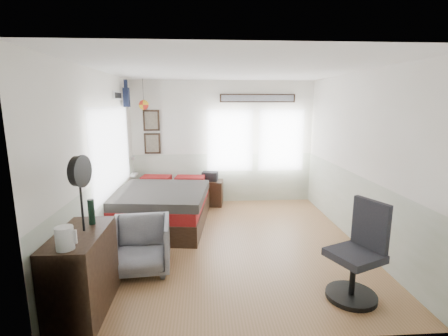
{
  "coord_description": "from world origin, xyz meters",
  "views": [
    {
      "loc": [
        -0.45,
        -4.91,
        2.22
      ],
      "look_at": [
        -0.1,
        0.4,
        1.15
      ],
      "focal_mm": 26.0,
      "sensor_mm": 36.0,
      "label": 1
    }
  ],
  "objects": [
    {
      "name": "bottle",
      "position": [
        -1.69,
        -1.41,
        1.04
      ],
      "size": [
        0.07,
        0.07,
        0.28
      ],
      "primitive_type": "cylinder",
      "color": "black",
      "rests_on": "dresser"
    },
    {
      "name": "black_bag",
      "position": [
        -0.3,
        2.01,
        0.65
      ],
      "size": [
        0.37,
        0.28,
        0.2
      ],
      "primitive_type": "cube",
      "rotation": [
        0.0,
        0.0,
        -0.21
      ],
      "color": "black",
      "rests_on": "nightstand"
    },
    {
      "name": "nightstand",
      "position": [
        -0.3,
        2.01,
        0.27
      ],
      "size": [
        0.6,
        0.51,
        0.55
      ],
      "primitive_type": "cube",
      "rotation": [
        0.0,
        0.0,
        -0.14
      ],
      "color": "black",
      "rests_on": "ground_plane"
    },
    {
      "name": "kettle",
      "position": [
        -1.72,
        -2.04,
        1.01
      ],
      "size": [
        0.19,
        0.16,
        0.22
      ],
      "rotation": [
        0.0,
        0.0,
        0.28
      ],
      "color": "silver",
      "rests_on": "dresser"
    },
    {
      "name": "ground_plane",
      "position": [
        0.0,
        0.0,
        -0.01
      ],
      "size": [
        4.0,
        4.5,
        0.01
      ],
      "primitive_type": "cube",
      "color": "olive"
    },
    {
      "name": "bed",
      "position": [
        -1.19,
        0.94,
        0.34
      ],
      "size": [
        1.77,
        2.35,
        0.7
      ],
      "rotation": [
        0.0,
        0.0,
        -0.12
      ],
      "color": "black",
      "rests_on": "ground_plane"
    },
    {
      "name": "room_shell",
      "position": [
        -0.08,
        0.19,
        1.61
      ],
      "size": [
        4.02,
        4.52,
        2.71
      ],
      "color": "beige",
      "rests_on": "ground_plane"
    },
    {
      "name": "stand_fan",
      "position": [
        -1.7,
        -1.61,
        1.53
      ],
      "size": [
        0.14,
        0.33,
        0.81
      ],
      "rotation": [
        0.0,
        0.0,
        -0.19
      ],
      "color": "black",
      "rests_on": "dresser"
    },
    {
      "name": "armchair",
      "position": [
        -1.3,
        -0.8,
        0.35
      ],
      "size": [
        0.82,
        0.84,
        0.7
      ],
      "primitive_type": "imported",
      "rotation": [
        0.0,
        0.0,
        0.09
      ],
      "color": "gray",
      "rests_on": "ground_plane"
    },
    {
      "name": "wall_decor",
      "position": [
        -1.1,
        1.96,
        2.1
      ],
      "size": [
        3.55,
        1.32,
        1.44
      ],
      "color": "black",
      "rests_on": "room_shell"
    },
    {
      "name": "task_chair",
      "position": [
        1.31,
        -1.59,
        0.47
      ],
      "size": [
        0.67,
        0.67,
        1.15
      ],
      "rotation": [
        0.0,
        0.0,
        0.41
      ],
      "color": "black",
      "rests_on": "ground_plane"
    },
    {
      "name": "dresser",
      "position": [
        -1.74,
        -1.66,
        0.45
      ],
      "size": [
        0.48,
        1.0,
        0.9
      ],
      "primitive_type": "cube",
      "color": "black",
      "rests_on": "ground_plane"
    }
  ]
}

